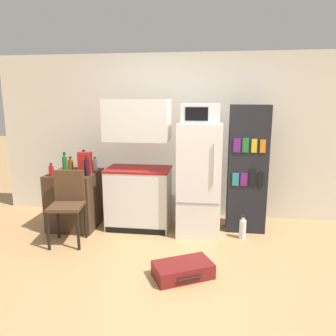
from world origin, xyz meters
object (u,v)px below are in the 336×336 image
at_px(microwave, 201,113).
at_px(bottle_clear_short, 95,165).
at_px(bookshelf, 247,169).
at_px(water_bottle_front, 243,228).
at_px(cereal_box, 85,163).
at_px(refrigerator, 199,179).
at_px(bottle_wine_dark, 87,167).
at_px(side_table, 76,199).
at_px(bottle_blue_soda, 84,161).
at_px(bottle_ketchup_red, 51,171).
at_px(bottle_amber_beer, 71,165).
at_px(kitchen_hutch, 138,171).
at_px(chair, 68,199).
at_px(bottle_green_tall, 65,165).
at_px(suitcase_large_flat, 183,270).

distance_m(microwave, bottle_clear_short, 1.70).
height_order(bookshelf, water_bottle_front, bookshelf).
bearing_deg(bookshelf, cereal_box, -173.82).
height_order(refrigerator, bottle_wine_dark, refrigerator).
height_order(side_table, bottle_blue_soda, bottle_blue_soda).
bearing_deg(side_table, bottle_ketchup_red, -127.60).
distance_m(bottle_ketchup_red, bottle_amber_beer, 0.38).
distance_m(kitchen_hutch, refrigerator, 0.86).
relative_size(bottle_wine_dark, chair, 0.30).
bearing_deg(bottle_clear_short, water_bottle_front, -8.00).
relative_size(kitchen_hutch, refrigerator, 1.20).
distance_m(bottle_green_tall, water_bottle_front, 2.55).
bearing_deg(microwave, kitchen_hutch, 176.61).
xyz_separation_m(bottle_ketchup_red, suitcase_large_flat, (1.87, -0.94, -0.80)).
distance_m(suitcase_large_flat, water_bottle_front, 1.28).
xyz_separation_m(bookshelf, bottle_clear_short, (-2.17, -0.03, 0.01)).
xyz_separation_m(bottle_clear_short, bottle_blue_soda, (-0.21, 0.10, 0.04)).
relative_size(bottle_ketchup_red, bottle_amber_beer, 0.87).
distance_m(side_table, refrigerator, 1.81).
relative_size(bottle_clear_short, bottle_blue_soda, 0.69).
distance_m(bottle_wine_dark, bottle_blue_soda, 0.50).
distance_m(bookshelf, bottle_green_tall, 2.50).
distance_m(bookshelf, bottle_blue_soda, 2.37).
relative_size(side_table, chair, 0.86).
relative_size(bottle_clear_short, bottle_amber_beer, 0.95).
height_order(side_table, microwave, microwave).
bearing_deg(bottle_wine_dark, kitchen_hutch, 21.66).
height_order(kitchen_hutch, microwave, kitchen_hutch).
distance_m(bottle_wine_dark, chair, 0.51).
bearing_deg(chair, suitcase_large_flat, -31.99).
xyz_separation_m(bottle_ketchup_red, cereal_box, (0.39, 0.22, 0.08)).
bearing_deg(bottle_green_tall, bottle_ketchup_red, -137.25).
relative_size(side_table, bottle_clear_short, 4.14).
bearing_deg(chair, bookshelf, 9.22).
xyz_separation_m(bottle_blue_soda, chair, (0.08, -0.79, -0.35)).
bearing_deg(kitchen_hutch, cereal_box, -170.03).
bearing_deg(bookshelf, water_bottle_front, -99.80).
distance_m(refrigerator, bottle_amber_beer, 1.87).
bearing_deg(bottle_ketchup_red, bottle_clear_short, 43.32).
relative_size(bottle_blue_soda, cereal_box, 0.93).
relative_size(bottle_amber_beer, water_bottle_front, 0.63).
distance_m(kitchen_hutch, chair, 1.02).
height_order(bottle_blue_soda, cereal_box, cereal_box).
distance_m(side_table, water_bottle_front, 2.38).
bearing_deg(side_table, chair, -76.04).
distance_m(kitchen_hutch, bottle_ketchup_red, 1.17).
bearing_deg(bottle_ketchup_red, microwave, 8.42).
bearing_deg(cereal_box, bottle_amber_beer, 152.35).
bearing_deg(bottle_ketchup_red, cereal_box, 28.77).
bearing_deg(bottle_ketchup_red, bottle_wine_dark, 10.27).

